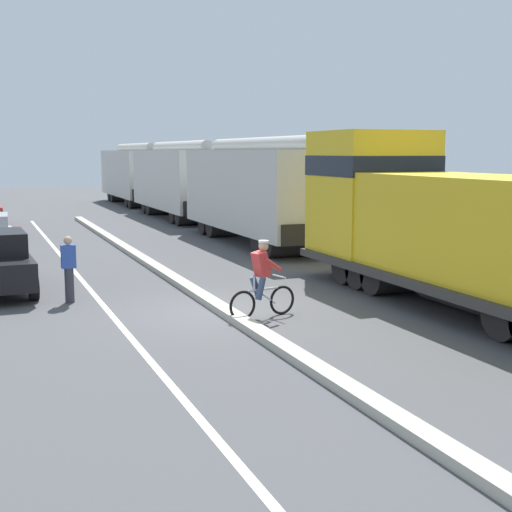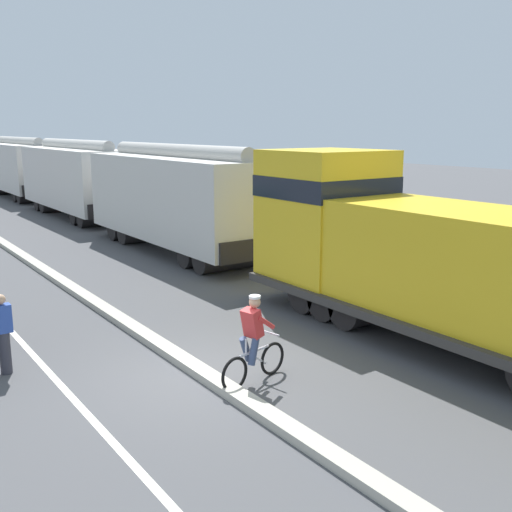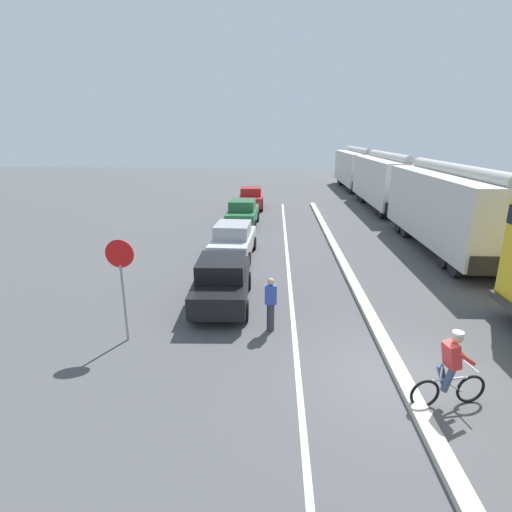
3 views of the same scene
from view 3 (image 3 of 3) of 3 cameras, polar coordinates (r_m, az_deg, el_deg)
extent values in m
plane|color=#4C4C4F|center=(10.34, 20.01, -16.21)|extent=(120.00, 120.00, 0.00)
cube|color=#B2AD9E|center=(15.52, 13.78, -3.87)|extent=(0.36, 36.00, 0.16)
cube|color=silver|center=(15.26, 4.86, -4.08)|extent=(0.14, 36.00, 0.01)
cube|color=beige|center=(21.19, 25.98, 6.28)|extent=(2.90, 10.40, 3.10)
cylinder|color=#A9A6A0|center=(20.99, 26.60, 10.91)|extent=(0.60, 9.88, 0.60)
cube|color=black|center=(26.23, 21.31, 5.94)|extent=(2.61, 0.10, 0.70)
cube|color=black|center=(16.87, 32.16, -1.26)|extent=(2.61, 0.10, 0.70)
cylinder|color=black|center=(24.95, 22.22, 4.14)|extent=(2.46, 0.90, 0.90)
cylinder|color=black|center=(23.95, 23.05, 3.54)|extent=(2.46, 0.90, 0.90)
cylinder|color=black|center=(19.18, 28.33, -0.27)|extent=(2.46, 0.90, 0.90)
cylinder|color=black|center=(18.24, 29.75, -1.30)|extent=(2.46, 0.90, 0.90)
cube|color=silver|center=(32.08, 18.06, 10.28)|extent=(2.90, 10.40, 3.10)
cylinder|color=#ADABA4|center=(31.95, 18.35, 13.36)|extent=(0.60, 9.88, 0.60)
cube|color=black|center=(37.28, 15.84, 9.45)|extent=(2.61, 0.10, 0.70)
cube|color=black|center=(27.26, 20.61, 6.40)|extent=(2.61, 0.10, 0.70)
cylinder|color=black|center=(35.92, 16.29, 8.34)|extent=(2.46, 0.90, 0.90)
cylinder|color=black|center=(34.86, 16.69, 8.06)|extent=(2.46, 0.90, 0.90)
cylinder|color=black|center=(29.77, 19.06, 6.40)|extent=(2.46, 0.90, 0.90)
cylinder|color=black|center=(28.73, 19.65, 5.98)|extent=(2.46, 0.90, 0.90)
cube|color=beige|center=(43.34, 14.13, 12.17)|extent=(2.90, 10.40, 3.10)
cylinder|color=#AAA7A1|center=(43.24, 14.30, 14.45)|extent=(0.60, 9.88, 0.60)
cube|color=black|center=(48.59, 12.85, 11.31)|extent=(2.61, 0.10, 0.70)
cube|color=black|center=(38.35, 15.49, 9.68)|extent=(2.61, 0.10, 0.70)
cylinder|color=black|center=(47.19, 13.11, 10.52)|extent=(2.46, 0.90, 0.90)
cylinder|color=black|center=(46.12, 13.35, 10.36)|extent=(2.46, 0.90, 0.90)
cylinder|color=black|center=(40.90, 14.67, 9.46)|extent=(2.46, 0.90, 0.90)
cylinder|color=black|center=(39.84, 14.98, 9.25)|extent=(2.46, 0.90, 0.90)
cube|color=black|center=(13.43, -4.83, -4.06)|extent=(1.84, 4.25, 0.70)
cube|color=black|center=(13.07, -4.96, -1.63)|extent=(1.56, 1.95, 0.60)
cube|color=#1E232D|center=(14.03, -4.56, -0.52)|extent=(1.43, 0.17, 0.51)
cylinder|color=black|center=(14.86, -7.42, -3.46)|extent=(0.24, 0.65, 0.64)
cylinder|color=black|center=(14.72, -1.17, -3.53)|extent=(0.24, 0.65, 0.64)
cylinder|color=black|center=(12.49, -9.09, -7.66)|extent=(0.24, 0.65, 0.64)
cylinder|color=black|center=(12.32, -1.60, -7.80)|extent=(0.24, 0.65, 0.64)
cube|color=#B7BABF|center=(18.43, -3.23, 1.87)|extent=(1.88, 4.27, 0.70)
cube|color=#9C9EA2|center=(18.13, -3.33, 3.73)|extent=(1.58, 1.96, 0.60)
cube|color=#1E232D|center=(19.11, -2.89, 4.28)|extent=(1.43, 0.18, 0.51)
cylinder|color=black|center=(19.89, -4.97, 1.93)|extent=(0.25, 0.65, 0.64)
cylinder|color=black|center=(19.68, -0.33, 1.83)|extent=(0.25, 0.65, 0.64)
cylinder|color=black|center=(17.44, -6.46, -0.30)|extent=(0.25, 0.65, 0.64)
cylinder|color=black|center=(17.19, -1.18, -0.45)|extent=(0.25, 0.65, 0.64)
cube|color=#286B3D|center=(24.88, -1.89, 5.89)|extent=(1.81, 4.24, 0.70)
cube|color=#225B34|center=(24.61, -1.95, 7.31)|extent=(1.55, 1.94, 0.60)
cube|color=#1E232D|center=(25.60, -1.70, 7.58)|extent=(1.43, 0.16, 0.51)
cylinder|color=black|center=(26.31, -3.34, 5.71)|extent=(0.24, 0.65, 0.64)
cylinder|color=black|center=(26.15, 0.19, 5.67)|extent=(0.24, 0.65, 0.64)
cylinder|color=black|center=(23.79, -4.16, 4.47)|extent=(0.24, 0.65, 0.64)
cylinder|color=black|center=(23.61, -0.27, 4.42)|extent=(0.24, 0.65, 0.64)
cube|color=red|center=(30.82, -0.71, 8.08)|extent=(1.82, 4.25, 0.70)
cube|color=maroon|center=(30.58, -0.72, 9.24)|extent=(1.55, 1.94, 0.60)
cube|color=#1E232D|center=(31.58, -0.66, 9.40)|extent=(1.43, 0.16, 0.51)
cylinder|color=black|center=(32.20, -2.08, 7.83)|extent=(0.24, 0.65, 0.64)
cylinder|color=black|center=(32.15, 0.82, 7.82)|extent=(0.24, 0.65, 0.64)
cylinder|color=black|center=(29.64, -2.36, 7.02)|extent=(0.24, 0.65, 0.64)
cylinder|color=black|center=(29.58, 0.79, 7.01)|extent=(0.24, 0.65, 0.64)
torus|color=black|center=(9.99, 28.31, -16.38)|extent=(0.66, 0.19, 0.66)
torus|color=black|center=(9.44, 22.96, -17.68)|extent=(0.66, 0.19, 0.66)
cylinder|color=silver|center=(9.55, 25.96, -15.52)|extent=(0.78, 0.21, 0.05)
cylinder|color=silver|center=(9.69, 26.32, -16.31)|extent=(0.48, 0.15, 0.36)
cylinder|color=silver|center=(9.35, 24.94, -15.00)|extent=(0.04, 0.04, 0.30)
cylinder|color=silver|center=(9.67, 28.39, -13.73)|extent=(0.13, 0.48, 0.04)
cylinder|color=#38476B|center=(9.53, 25.04, -15.11)|extent=(0.32, 0.20, 0.52)
cylinder|color=#38476B|center=(9.39, 25.73, -15.70)|extent=(0.29, 0.19, 0.52)
cube|color=red|center=(9.24, 26.17, -12.58)|extent=(0.39, 0.40, 0.57)
sphere|color=tan|center=(9.11, 26.86, -10.35)|extent=(0.22, 0.22, 0.22)
cylinder|color=white|center=(9.06, 26.94, -9.79)|extent=(0.22, 0.22, 0.05)
cylinder|color=red|center=(9.46, 26.63, -11.93)|extent=(0.47, 0.18, 0.36)
cylinder|color=red|center=(9.24, 27.78, -12.81)|extent=(0.47, 0.18, 0.36)
cylinder|color=gray|center=(11.45, -18.28, -6.44)|extent=(0.07, 0.07, 2.20)
cylinder|color=red|center=(11.00, -18.92, 0.31)|extent=(0.76, 0.03, 0.76)
cylinder|color=white|center=(11.02, -18.89, 0.34)|extent=(0.48, 0.02, 0.48)
cylinder|color=#33333D|center=(11.68, 2.09, -8.68)|extent=(0.22, 0.22, 0.85)
cube|color=#2D4CA5|center=(11.39, 2.12, -5.49)|extent=(0.34, 0.22, 0.56)
sphere|color=tan|center=(11.25, 2.15, -3.66)|extent=(0.20, 0.20, 0.20)
camera|label=1|loc=(7.46, -157.81, -30.54)|focal=50.00mm
camera|label=2|loc=(2.92, -112.17, -22.12)|focal=42.00mm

